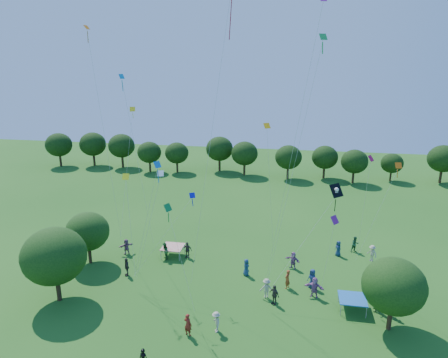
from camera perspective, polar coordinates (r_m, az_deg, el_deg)
near_tree_west at (r=37.04m, az=-23.09°, el=-10.09°), size 5.37×5.37×6.62m
near_tree_north at (r=42.88m, az=-18.92°, el=-7.10°), size 4.34×4.34×5.45m
near_tree_east at (r=33.45m, az=23.10°, el=-13.88°), size 4.71×4.71×5.86m
treeline at (r=73.24m, az=4.54°, el=3.66°), size 88.01×8.77×6.77m
tent_red_stripe at (r=43.35m, az=-7.34°, el=-9.62°), size 2.20×2.20×1.10m
tent_blue at (r=36.09m, az=17.88°, el=-15.96°), size 2.20×2.20×1.10m
crowd_person_0 at (r=39.51m, az=3.19°, el=-12.49°), size 0.85×0.95×1.71m
crowd_person_1 at (r=31.99m, az=-5.18°, el=-20.00°), size 0.80×0.66×1.82m
crowd_person_2 at (r=36.62m, az=20.77°, el=-16.11°), size 0.57×0.89×1.69m
crowd_person_3 at (r=36.28m, az=6.08°, el=-15.26°), size 1.27×0.77×1.81m
crowd_person_4 at (r=42.93m, az=-5.27°, el=-10.05°), size 1.08×0.59×1.75m
crowd_person_5 at (r=37.04m, az=12.80°, el=-14.85°), size 1.84×1.07×1.86m
crowd_person_6 at (r=38.33m, az=12.49°, el=-13.72°), size 1.01×0.96×1.84m
crowd_person_7 at (r=36.42m, az=22.85°, el=-16.63°), size 0.56×0.69×1.59m
crowd_person_8 at (r=46.19m, az=18.22°, el=-8.86°), size 1.00×0.80×1.78m
crowd_person_9 at (r=44.78m, az=20.38°, el=-9.91°), size 1.16×1.19×1.76m
crowd_person_10 at (r=40.52m, az=-13.73°, el=-12.09°), size 0.94×1.18×1.83m
crowd_person_11 at (r=44.76m, az=-13.77°, el=-9.36°), size 1.58×1.50×1.72m
crowd_person_12 at (r=44.84m, az=16.00°, el=-9.51°), size 0.83×0.94×1.68m
crowd_person_13 at (r=37.85m, az=9.04°, el=-13.95°), size 0.71×0.81×1.82m
crowd_person_14 at (r=42.73m, az=-8.46°, el=-10.20°), size 0.80×1.05×1.88m
crowd_person_15 at (r=32.24m, az=-1.13°, el=-19.74°), size 0.92×1.22×1.70m
crowd_person_16 at (r=35.52m, az=7.18°, el=-16.07°), size 1.11×1.04×1.79m
crowd_person_17 at (r=41.26m, az=9.84°, el=-11.37°), size 1.72×1.30×1.76m
pirate_kite at (r=34.87m, az=15.63°, el=-1.80°), size 5.97×4.40×8.69m
red_high_kite at (r=32.92m, az=-0.13°, el=17.81°), size 3.25×3.21×24.07m
small_kite_0 at (r=36.18m, az=19.85°, el=-0.15°), size 0.60×4.11×11.20m
small_kite_1 at (r=41.74m, az=-17.72°, el=12.15°), size 1.19×2.05×21.93m
small_kite_2 at (r=49.07m, az=-13.20°, el=6.82°), size 1.24×7.75×13.52m
small_kite_3 at (r=30.39m, az=-7.54°, el=-6.06°), size 2.38×1.13×8.39m
small_kite_4 at (r=34.92m, az=-6.06°, el=-4.59°), size 5.54×1.70×7.78m
small_kite_5 at (r=33.01m, az=15.37°, el=-6.57°), size 0.93×1.40×6.94m
small_kite_6 at (r=33.61m, az=-9.74°, el=-2.27°), size 2.97×0.44×10.08m
small_kite_7 at (r=39.97m, az=-13.28°, el=8.04°), size 2.07×1.40×17.56m
small_kite_8 at (r=40.26m, az=22.87°, el=-0.22°), size 3.40×1.13×9.71m
small_kite_9 at (r=38.81m, az=6.32°, el=4.27°), size 1.26×2.07×13.10m
small_kite_10 at (r=37.49m, az=-13.68°, el=-1.63°), size 1.81×2.84×8.80m
small_kite_11 at (r=27.74m, az=11.26°, el=7.48°), size 3.55×3.00×20.24m
small_kite_12 at (r=32.65m, az=-10.04°, el=-1.01°), size 3.44×1.62×11.08m
small_kite_13 at (r=27.53m, az=10.39°, el=6.98°), size 3.43×3.79×22.26m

